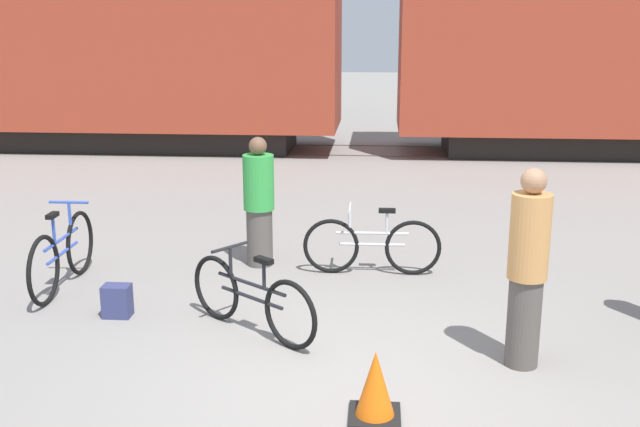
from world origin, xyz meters
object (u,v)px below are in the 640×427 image
Objects in this scene: person_in_tan at (527,269)px; traffic_cone at (375,387)px; freight_train at (369,28)px; bicycle_blue at (63,254)px; person_in_green at (259,203)px; backpack at (117,301)px; bicycle_silver at (372,245)px; bicycle_black at (251,298)px.

traffic_cone is at bearing 19.00° from person_in_tan.
freight_train is 16.32× the size of person_in_tan.
bicycle_blue is 1.12× the size of person_in_green.
person_in_green is at bearing -62.95° from person_in_tan.
freight_train is 8.97m from person_in_green.
backpack is 3.23m from traffic_cone.
person_in_green is (-2.75, 2.61, -0.10)m from person_in_tan.
freight_train is at bearing 91.35° from bicycle_silver.
traffic_cone is (1.47, -3.64, -0.54)m from person_in_green.
bicycle_black is at bearing -94.95° from freight_train.
person_in_green is (-1.40, 0.24, 0.44)m from bicycle_silver.
bicycle_silver is (0.21, -8.90, -2.46)m from freight_train.
person_in_green reaches higher than traffic_cone.
backpack is at bearing 145.55° from traffic_cone.
person_in_tan is 3.23× the size of traffic_cone.
freight_train is 20.77× the size of bicycle_black.
bicycle_black is 1.50m from backpack.
freight_train is 52.76× the size of traffic_cone.
bicycle_blue is at bearing -116.51° from person_in_green.
person_in_green is at bearing 111.98° from traffic_cone.
bicycle_blue is at bearing 143.65° from traffic_cone.
traffic_cone is (0.07, -3.39, -0.10)m from bicycle_silver.
person_in_green reaches higher than bicycle_silver.
freight_train is 16.08× the size of bicycle_blue.
freight_train reaches higher than person_in_tan.
person_in_tan is 1.76m from traffic_cone.
person_in_green is 4.75× the size of backpack.
bicycle_silver is 2.79m from person_in_tan.
bicycle_black is 0.87× the size of person_in_green.
bicycle_silver is 1.03× the size of person_in_green.
backpack is (-3.95, 0.81, -0.72)m from person_in_tan.
traffic_cone is (-1.29, -1.02, -0.64)m from person_in_tan.
bicycle_silver is at bearing 91.19° from traffic_cone.
freight_train is 17.99× the size of person_in_green.
bicycle_silver is 3.04m from backpack.
bicycle_black is (2.34, -1.09, -0.05)m from bicycle_blue.
bicycle_silver is at bearing 58.55° from bicycle_black.
person_in_tan reaches higher than bicycle_blue.
person_in_tan is (1.36, -2.37, 0.54)m from bicycle_silver.
backpack is (-2.60, -1.57, -0.19)m from bicycle_silver.
bicycle_blue is 3.57m from bicycle_silver.
person_in_tan reaches higher than traffic_cone.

